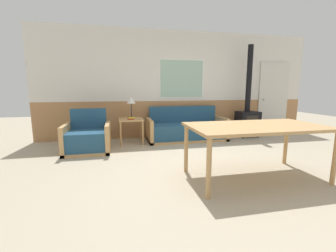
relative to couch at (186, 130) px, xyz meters
name	(u,v)px	position (x,y,z in m)	size (l,w,h in m)	color
ground_plane	(225,169)	(-0.01, -2.12, -0.25)	(16.00, 16.00, 0.00)	#B2A58C
wall_back	(181,85)	(-0.01, 0.50, 1.11)	(7.20, 0.09, 2.70)	#AD7A4C
couch	(186,130)	(0.00, 0.00, 0.00)	(1.91, 0.80, 0.81)	tan
armchair	(88,139)	(-2.25, -0.58, 0.01)	(0.88, 0.80, 0.84)	tan
side_table	(131,123)	(-1.35, -0.06, 0.23)	(0.55, 0.55, 0.57)	tan
table_lamp	(131,101)	(-1.33, 0.03, 0.72)	(0.21, 0.21, 0.50)	#262628
book_stack	(131,118)	(-1.35, -0.15, 0.34)	(0.17, 0.15, 0.05)	#B22823
dining_table	(256,130)	(0.24, -2.51, 0.44)	(1.87, 1.01, 0.76)	tan
wood_stove	(248,114)	(1.68, 0.03, 0.35)	(0.54, 0.43, 2.35)	black
entry_door	(273,98)	(2.72, 0.45, 0.74)	(0.92, 0.09, 1.98)	silver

